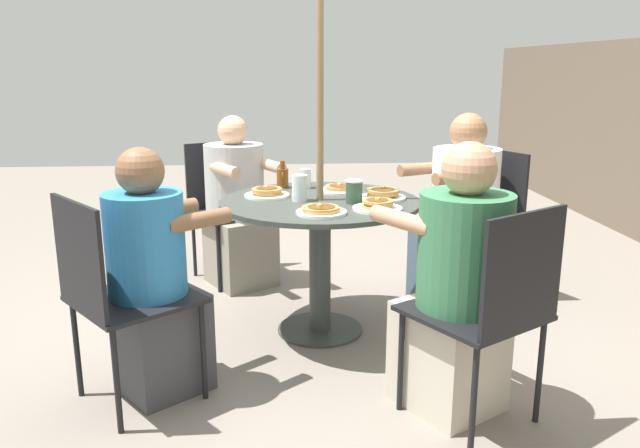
{
  "coord_description": "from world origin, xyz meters",
  "views": [
    {
      "loc": [
        3.16,
        -0.22,
        1.4
      ],
      "look_at": [
        0.0,
        0.0,
        0.6
      ],
      "focal_mm": 35.0,
      "sensor_mm": 36.0,
      "label": 1
    }
  ],
  "objects_px": {
    "diner_north": "(459,219)",
    "pancake_plate_c": "(378,206)",
    "diner_west": "(456,293)",
    "pancake_plate_d": "(383,194)",
    "syrup_bottle": "(283,177)",
    "patio_chair_east": "(225,201)",
    "coffee_cup": "(354,192)",
    "diner_south": "(154,285)",
    "diner_east": "(237,210)",
    "pancake_plate_a": "(267,193)",
    "patio_chair_north": "(482,214)",
    "pancake_plate_e": "(340,189)",
    "pancake_plate_b": "(321,211)",
    "drinking_glass_b": "(305,178)",
    "drinking_glass_a": "(300,188)",
    "patio_chair_south": "(114,289)",
    "patio_chair_west": "(492,304)",
    "patio_table": "(320,230)"
  },
  "relations": [
    {
      "from": "patio_chair_north",
      "to": "diner_west",
      "type": "relative_size",
      "value": 0.8
    },
    {
      "from": "diner_west",
      "to": "syrup_bottle",
      "type": "height_order",
      "value": "diner_west"
    },
    {
      "from": "pancake_plate_a",
      "to": "coffee_cup",
      "type": "distance_m",
      "value": 0.48
    },
    {
      "from": "syrup_bottle",
      "to": "pancake_plate_e",
      "type": "bearing_deg",
      "value": 65.74
    },
    {
      "from": "diner_north",
      "to": "pancake_plate_c",
      "type": "bearing_deg",
      "value": 112.26
    },
    {
      "from": "pancake_plate_e",
      "to": "drinking_glass_a",
      "type": "height_order",
      "value": "drinking_glass_a"
    },
    {
      "from": "diner_west",
      "to": "patio_chair_east",
      "type": "bearing_deg",
      "value": 89.41
    },
    {
      "from": "diner_east",
      "to": "coffee_cup",
      "type": "xyz_separation_m",
      "value": [
        0.92,
        0.65,
        0.3
      ]
    },
    {
      "from": "diner_east",
      "to": "diner_west",
      "type": "xyz_separation_m",
      "value": [
        1.65,
        0.98,
        0.02
      ]
    },
    {
      "from": "patio_chair_east",
      "to": "drinking_glass_b",
      "type": "xyz_separation_m",
      "value": [
        0.66,
        0.51,
        0.26
      ]
    },
    {
      "from": "diner_north",
      "to": "syrup_bottle",
      "type": "relative_size",
      "value": 7.39
    },
    {
      "from": "drinking_glass_a",
      "to": "pancake_plate_d",
      "type": "bearing_deg",
      "value": 93.07
    },
    {
      "from": "patio_table",
      "to": "diner_south",
      "type": "distance_m",
      "value": 0.96
    },
    {
      "from": "pancake_plate_e",
      "to": "drinking_glass_b",
      "type": "height_order",
      "value": "drinking_glass_b"
    },
    {
      "from": "patio_chair_west",
      "to": "diner_west",
      "type": "bearing_deg",
      "value": 90.0
    },
    {
      "from": "pancake_plate_a",
      "to": "pancake_plate_e",
      "type": "xyz_separation_m",
      "value": [
        -0.11,
        0.4,
        -0.01
      ]
    },
    {
      "from": "patio_chair_north",
      "to": "pancake_plate_a",
      "type": "xyz_separation_m",
      "value": [
        0.38,
        -1.31,
        0.23
      ]
    },
    {
      "from": "patio_chair_east",
      "to": "pancake_plate_e",
      "type": "bearing_deg",
      "value": 101.7
    },
    {
      "from": "drinking_glass_b",
      "to": "diner_east",
      "type": "bearing_deg",
      "value": -139.85
    },
    {
      "from": "pancake_plate_b",
      "to": "syrup_bottle",
      "type": "distance_m",
      "value": 0.69
    },
    {
      "from": "pancake_plate_c",
      "to": "drinking_glass_a",
      "type": "height_order",
      "value": "drinking_glass_a"
    },
    {
      "from": "diner_north",
      "to": "patio_chair_west",
      "type": "xyz_separation_m",
      "value": [
        1.38,
        -0.28,
        0.01
      ]
    },
    {
      "from": "diner_west",
      "to": "pancake_plate_d",
      "type": "bearing_deg",
      "value": 70.31
    },
    {
      "from": "diner_south",
      "to": "coffee_cup",
      "type": "bearing_deg",
      "value": 80.44
    },
    {
      "from": "patio_chair_west",
      "to": "diner_west",
      "type": "relative_size",
      "value": 0.8
    },
    {
      "from": "pancake_plate_a",
      "to": "diner_east",
      "type": "bearing_deg",
      "value": -164.23
    },
    {
      "from": "diner_south",
      "to": "drinking_glass_a",
      "type": "relative_size",
      "value": 8.06
    },
    {
      "from": "pancake_plate_a",
      "to": "coffee_cup",
      "type": "xyz_separation_m",
      "value": [
        0.19,
        0.44,
        0.04
      ]
    },
    {
      "from": "patio_chair_east",
      "to": "diner_north",
      "type": "bearing_deg",
      "value": 127.91
    },
    {
      "from": "syrup_bottle",
      "to": "pancake_plate_c",
      "type": "bearing_deg",
      "value": 36.64
    },
    {
      "from": "pancake_plate_a",
      "to": "drinking_glass_a",
      "type": "relative_size",
      "value": 1.78
    },
    {
      "from": "diner_south",
      "to": "patio_chair_west",
      "type": "height_order",
      "value": "diner_south"
    },
    {
      "from": "coffee_cup",
      "to": "diner_south",
      "type": "bearing_deg",
      "value": -61.16
    },
    {
      "from": "diner_north",
      "to": "pancake_plate_c",
      "type": "height_order",
      "value": "diner_north"
    },
    {
      "from": "diner_north",
      "to": "drinking_glass_b",
      "type": "xyz_separation_m",
      "value": [
        0.08,
        -0.93,
        0.27
      ]
    },
    {
      "from": "patio_chair_east",
      "to": "pancake_plate_a",
      "type": "bearing_deg",
      "value": 78.41
    },
    {
      "from": "pancake_plate_c",
      "to": "pancake_plate_d",
      "type": "distance_m",
      "value": 0.27
    },
    {
      "from": "diner_west",
      "to": "syrup_bottle",
      "type": "relative_size",
      "value": 7.29
    },
    {
      "from": "patio_chair_west",
      "to": "drinking_glass_a",
      "type": "distance_m",
      "value": 1.22
    },
    {
      "from": "diner_east",
      "to": "coffee_cup",
      "type": "height_order",
      "value": "diner_east"
    },
    {
      "from": "pancake_plate_d",
      "to": "drinking_glass_a",
      "type": "height_order",
      "value": "drinking_glass_a"
    },
    {
      "from": "diner_west",
      "to": "pancake_plate_e",
      "type": "relative_size",
      "value": 4.7
    },
    {
      "from": "diner_west",
      "to": "pancake_plate_e",
      "type": "height_order",
      "value": "diner_west"
    },
    {
      "from": "patio_chair_north",
      "to": "pancake_plate_e",
      "type": "relative_size",
      "value": 3.77
    },
    {
      "from": "patio_chair_east",
      "to": "coffee_cup",
      "type": "distance_m",
      "value": 1.33
    },
    {
      "from": "pancake_plate_c",
      "to": "coffee_cup",
      "type": "bearing_deg",
      "value": -150.04
    },
    {
      "from": "patio_chair_south",
      "to": "diner_west",
      "type": "relative_size",
      "value": 0.8
    },
    {
      "from": "patio_chair_north",
      "to": "pancake_plate_b",
      "type": "height_order",
      "value": "patio_chair_north"
    },
    {
      "from": "patio_chair_south",
      "to": "diner_south",
      "type": "distance_m",
      "value": 0.18
    },
    {
      "from": "pancake_plate_d",
      "to": "patio_table",
      "type": "bearing_deg",
      "value": -89.19
    }
  ]
}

